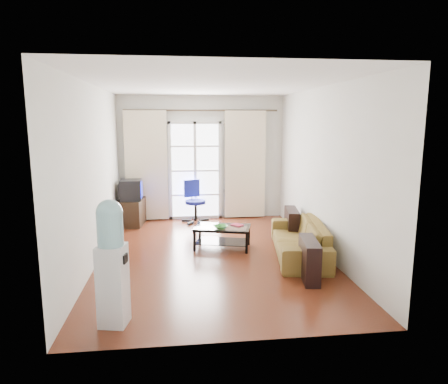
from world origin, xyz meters
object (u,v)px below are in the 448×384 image
object	(u,v)px
crt_tv	(130,190)
water_cooler	(112,261)
coffee_table	(222,234)
tv_stand	(131,212)
task_chair	(195,210)
sofa	(299,239)

from	to	relation	value
crt_tv	water_cooler	distance (m)	4.18
coffee_table	tv_stand	world-z (taller)	tv_stand
coffee_table	task_chair	xyz separation A→B (m)	(-0.38, 1.86, 0.02)
water_cooler	coffee_table	bearing A→B (deg)	71.11
sofa	water_cooler	world-z (taller)	water_cooler
tv_stand	water_cooler	bearing A→B (deg)	-79.36
tv_stand	crt_tv	bearing A→B (deg)	-80.88
crt_tv	task_chair	xyz separation A→B (m)	(1.34, 0.15, -0.49)
tv_stand	water_cooler	xyz separation A→B (m)	(0.27, -4.25, 0.44)
tv_stand	crt_tv	xyz separation A→B (m)	(0.00, -0.08, 0.48)
coffee_table	tv_stand	bearing A→B (deg)	133.89
water_cooler	sofa	bearing A→B (deg)	47.79
sofa	tv_stand	bearing A→B (deg)	-119.35
sofa	water_cooler	xyz separation A→B (m)	(-2.64, -1.93, 0.44)
tv_stand	task_chair	bearing A→B (deg)	9.99
tv_stand	water_cooler	world-z (taller)	water_cooler
coffee_table	water_cooler	xyz separation A→B (m)	(-1.45, -2.46, 0.47)
sofa	task_chair	size ratio (longest dim) A/B	2.22
tv_stand	coffee_table	bearing A→B (deg)	-39.14
tv_stand	water_cooler	size ratio (longest dim) A/B	0.55
sofa	coffee_table	size ratio (longest dim) A/B	1.92
sofa	crt_tv	size ratio (longest dim) A/B	4.18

